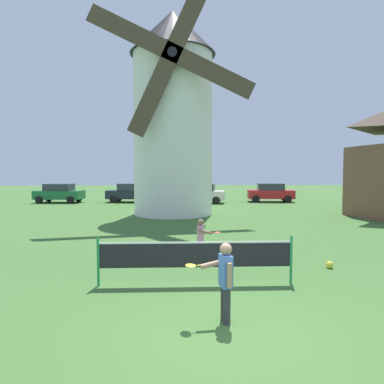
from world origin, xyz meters
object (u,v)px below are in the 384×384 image
object	(u,v)px
player_near	(224,278)
parked_car_red	(271,192)
parked_car_green	(59,193)
tennis_net	(196,255)
stray_ball	(330,265)
player_far	(201,237)
parked_car_black	(133,192)
parked_car_cream	(201,193)
windmill	(173,111)

from	to	relation	value
player_near	parked_car_red	distance (m)	24.58
parked_car_green	parked_car_red	distance (m)	17.69
tennis_net	stray_ball	distance (m)	3.88
player_far	parked_car_green	bearing A→B (deg)	118.51
stray_ball	parked_car_black	xyz separation A→B (m)	(-7.74, 20.56, 0.72)
parked_car_cream	windmill	bearing A→B (deg)	-106.46
player_near	parked_car_cream	size ratio (longest dim) A/B	0.34
parked_car_black	parked_car_cream	distance (m)	5.75
windmill	parked_car_green	xyz separation A→B (m)	(-9.52, 8.29, -5.37)
windmill	tennis_net	world-z (taller)	windmill
stray_ball	parked_car_black	world-z (taller)	parked_car_black
tennis_net	parked_car_black	world-z (taller)	parked_car_black
parked_car_red	windmill	bearing A→B (deg)	-134.56
parked_car_green	parked_car_black	xyz separation A→B (m)	(6.08, 0.26, 0.00)
tennis_net	parked_car_green	bearing A→B (deg)	115.35
windmill	player_far	size ratio (longest dim) A/B	10.87
tennis_net	player_near	world-z (taller)	player_near
player_near	tennis_net	bearing A→B (deg)	100.59
player_near	parked_car_cream	world-z (taller)	parked_car_cream
stray_ball	player_far	bearing A→B (deg)	162.82
windmill	parked_car_green	bearing A→B (deg)	138.97
windmill	parked_car_red	world-z (taller)	windmill
player_near	parked_car_red	world-z (taller)	parked_car_red
player_far	parked_car_cream	xyz separation A→B (m)	(1.26, 18.42, 0.13)
windmill	tennis_net	bearing A→B (deg)	-87.16
stray_ball	parked_car_cream	world-z (taller)	parked_car_cream
parked_car_green	windmill	bearing A→B (deg)	-41.03
windmill	parked_car_black	bearing A→B (deg)	111.91
player_far	windmill	bearing A→B (deg)	94.88
stray_ball	parked_car_red	distance (m)	20.69
windmill	parked_car_cream	xyz separation A→B (m)	(2.20, 7.44, -5.37)
parked_car_black	player_far	bearing A→B (deg)	-77.36
tennis_net	player_near	size ratio (longest dim) A/B	3.26
windmill	player_near	world-z (taller)	windmill
player_far	stray_ball	distance (m)	3.57
parked_car_black	parked_car_red	world-z (taller)	same
windmill	parked_car_red	bearing A→B (deg)	45.44
stray_ball	windmill	bearing A→B (deg)	109.69
player_near	parked_car_cream	distance (m)	22.71
windmill	stray_ball	bearing A→B (deg)	-70.31
tennis_net	stray_ball	world-z (taller)	tennis_net
windmill	parked_car_red	xyz separation A→B (m)	(8.17, 8.30, -5.37)
tennis_net	parked_car_black	size ratio (longest dim) A/B	0.99
parked_car_cream	parked_car_red	world-z (taller)	same
player_near	stray_ball	bearing A→B (deg)	44.56
player_near	stray_ball	xyz separation A→B (m)	(3.27, 3.22, -0.68)
tennis_net	player_near	bearing A→B (deg)	-79.41
parked_car_red	parked_car_cream	bearing A→B (deg)	-171.89
player_far	parked_car_cream	size ratio (longest dim) A/B	0.29
player_near	parked_car_green	size ratio (longest dim) A/B	0.35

